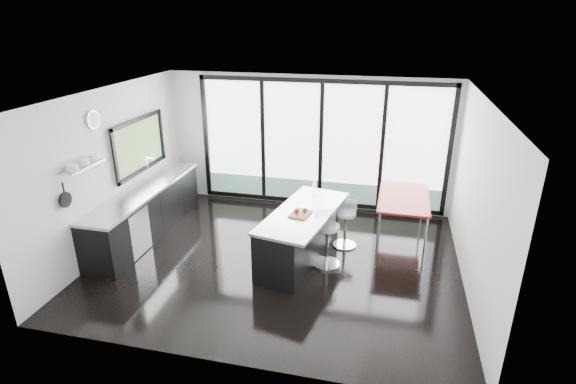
% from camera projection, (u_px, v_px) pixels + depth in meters
% --- Properties ---
extents(floor, '(6.00, 5.00, 0.00)m').
position_uv_depth(floor, '(278.00, 260.00, 7.69)').
color(floor, black).
rests_on(floor, ground).
extents(ceiling, '(6.00, 5.00, 0.00)m').
position_uv_depth(ceiling, '(277.00, 95.00, 6.64)').
color(ceiling, white).
rests_on(ceiling, wall_back).
extents(wall_back, '(6.00, 0.09, 2.80)m').
position_uv_depth(wall_back, '(320.00, 150.00, 9.38)').
color(wall_back, silver).
rests_on(wall_back, ground).
extents(wall_front, '(6.00, 0.00, 2.80)m').
position_uv_depth(wall_front, '(221.00, 263.00, 4.91)').
color(wall_front, silver).
rests_on(wall_front, ground).
extents(wall_left, '(0.26, 5.00, 2.80)m').
position_uv_depth(wall_left, '(120.00, 156.00, 7.98)').
color(wall_left, silver).
rests_on(wall_left, ground).
extents(wall_right, '(0.00, 5.00, 2.80)m').
position_uv_depth(wall_right, '(477.00, 200.00, 6.53)').
color(wall_right, silver).
rests_on(wall_right, ground).
extents(counter_cabinets, '(0.69, 3.24, 1.36)m').
position_uv_depth(counter_cabinets, '(146.00, 211.00, 8.44)').
color(counter_cabinets, black).
rests_on(counter_cabinets, floor).
extents(island, '(1.30, 2.30, 1.15)m').
position_uv_depth(island, '(300.00, 234.00, 7.62)').
color(island, black).
rests_on(island, floor).
extents(bar_stool_near, '(0.61, 0.61, 0.73)m').
position_uv_depth(bar_stool_near, '(327.00, 245.00, 7.41)').
color(bar_stool_near, silver).
rests_on(bar_stool_near, floor).
extents(bar_stool_far, '(0.47, 0.47, 0.66)m').
position_uv_depth(bar_stool_far, '(345.00, 229.00, 8.04)').
color(bar_stool_far, silver).
rests_on(bar_stool_far, floor).
extents(red_table, '(0.91, 1.57, 0.83)m').
position_uv_depth(red_table, '(402.00, 218.00, 8.29)').
color(red_table, maroon).
rests_on(red_table, floor).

